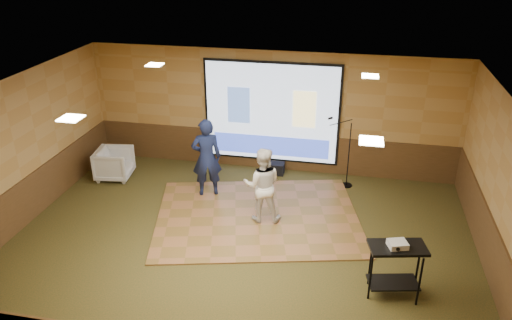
% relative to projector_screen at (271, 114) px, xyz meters
% --- Properties ---
extents(ground, '(9.00, 9.00, 0.00)m').
position_rel_projector_screen_xyz_m(ground, '(0.00, -3.44, -1.47)').
color(ground, '#273116').
rests_on(ground, ground).
extents(room_shell, '(9.04, 7.04, 3.02)m').
position_rel_projector_screen_xyz_m(room_shell, '(0.00, -3.44, 0.62)').
color(room_shell, '#AF8649').
rests_on(room_shell, ground).
extents(wainscot_back, '(9.00, 0.04, 0.95)m').
position_rel_projector_screen_xyz_m(wainscot_back, '(0.00, 0.04, -1.00)').
color(wainscot_back, '#453017').
rests_on(wainscot_back, ground).
extents(wainscot_left, '(0.04, 7.00, 0.95)m').
position_rel_projector_screen_xyz_m(wainscot_left, '(-4.48, -3.44, -1.00)').
color(wainscot_left, '#453017').
rests_on(wainscot_left, ground).
extents(wainscot_right, '(0.04, 7.00, 0.95)m').
position_rel_projector_screen_xyz_m(wainscot_right, '(4.48, -3.44, -1.00)').
color(wainscot_right, '#453017').
rests_on(wainscot_right, ground).
extents(projector_screen, '(3.32, 0.06, 2.52)m').
position_rel_projector_screen_xyz_m(projector_screen, '(0.00, 0.00, 0.00)').
color(projector_screen, black).
rests_on(projector_screen, room_shell).
extents(downlight_nw, '(0.32, 0.32, 0.02)m').
position_rel_projector_screen_xyz_m(downlight_nw, '(-2.20, -1.64, 1.50)').
color(downlight_nw, '#FFEBBF').
rests_on(downlight_nw, room_shell).
extents(downlight_ne, '(0.32, 0.32, 0.02)m').
position_rel_projector_screen_xyz_m(downlight_ne, '(2.20, -1.64, 1.50)').
color(downlight_ne, '#FFEBBF').
rests_on(downlight_ne, room_shell).
extents(downlight_sw, '(0.32, 0.32, 0.02)m').
position_rel_projector_screen_xyz_m(downlight_sw, '(-2.20, -4.94, 1.50)').
color(downlight_sw, '#FFEBBF').
rests_on(downlight_sw, room_shell).
extents(downlight_se, '(0.32, 0.32, 0.02)m').
position_rel_projector_screen_xyz_m(downlight_se, '(2.20, -4.94, 1.50)').
color(downlight_se, '#FFEBBF').
rests_on(downlight_se, room_shell).
extents(dance_floor, '(4.85, 4.12, 0.03)m').
position_rel_projector_screen_xyz_m(dance_floor, '(0.14, -2.38, -1.46)').
color(dance_floor, brown).
rests_on(dance_floor, ground).
extents(player_left, '(0.77, 0.64, 1.81)m').
position_rel_projector_screen_xyz_m(player_left, '(-1.17, -1.63, -0.54)').
color(player_left, '#161F45').
rests_on(player_left, dance_floor).
extents(player_right, '(0.86, 0.72, 1.60)m').
position_rel_projector_screen_xyz_m(player_right, '(0.26, -2.48, -0.64)').
color(player_right, silver).
rests_on(player_right, dance_floor).
extents(av_table, '(0.91, 0.48, 0.95)m').
position_rel_projector_screen_xyz_m(av_table, '(2.81, -4.33, -0.81)').
color(av_table, black).
rests_on(av_table, ground).
extents(projector, '(0.35, 0.32, 0.10)m').
position_rel_projector_screen_xyz_m(projector, '(2.80, -4.35, -0.47)').
color(projector, silver).
rests_on(projector, av_table).
extents(mic_stand, '(0.67, 0.27, 1.71)m').
position_rel_projector_screen_xyz_m(mic_stand, '(1.87, -0.56, -0.98)').
color(mic_stand, black).
rests_on(mic_stand, ground).
extents(banquet_chair, '(0.92, 0.90, 0.75)m').
position_rel_projector_screen_xyz_m(banquet_chair, '(-3.63, -1.25, -1.10)').
color(banquet_chair, gray).
rests_on(banquet_chair, ground).
extents(duffel_bag, '(0.45, 0.30, 0.28)m').
position_rel_projector_screen_xyz_m(duffel_bag, '(0.15, -0.25, -1.33)').
color(duffel_bag, black).
rests_on(duffel_bag, ground).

